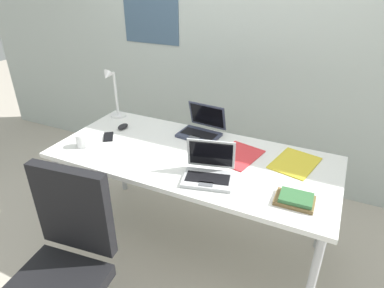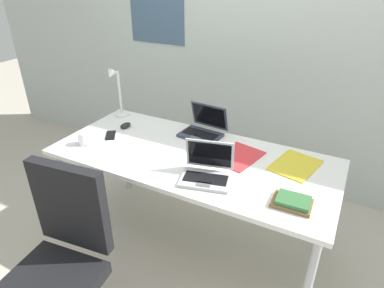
{
  "view_description": "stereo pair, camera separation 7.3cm",
  "coord_description": "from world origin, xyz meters",
  "px_view_note": "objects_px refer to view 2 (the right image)",
  "views": [
    {
      "loc": [
        0.78,
        -1.66,
        1.8
      ],
      "look_at": [
        0.0,
        0.0,
        0.82
      ],
      "focal_mm": 31.14,
      "sensor_mm": 36.0,
      "label": 1
    },
    {
      "loc": [
        0.85,
        -1.62,
        1.8
      ],
      "look_at": [
        0.0,
        0.0,
        0.82
      ],
      "focal_mm": 31.14,
      "sensor_mm": 36.0,
      "label": 2
    }
  ],
  "objects_px": {
    "laptop_mid_desk": "(203,129)",
    "computer_mouse": "(126,125)",
    "book_stack": "(292,202)",
    "office_chair": "(60,277)",
    "laptop_center": "(207,172)",
    "desk_lamp": "(117,93)",
    "coffee_mug": "(84,138)",
    "paper_folder_near_lamp": "(295,165)",
    "paper_folder_far_corner": "(238,156)",
    "cell_phone": "(111,135)"
  },
  "relations": [
    {
      "from": "desk_lamp",
      "to": "coffee_mug",
      "type": "height_order",
      "value": "desk_lamp"
    },
    {
      "from": "computer_mouse",
      "to": "book_stack",
      "type": "height_order",
      "value": "book_stack"
    },
    {
      "from": "paper_folder_far_corner",
      "to": "office_chair",
      "type": "xyz_separation_m",
      "value": [
        -0.56,
        -1.01,
        -0.35
      ]
    },
    {
      "from": "laptop_mid_desk",
      "to": "office_chair",
      "type": "bearing_deg",
      "value": -100.85
    },
    {
      "from": "paper_folder_far_corner",
      "to": "computer_mouse",
      "type": "bearing_deg",
      "value": 178.73
    },
    {
      "from": "laptop_center",
      "to": "paper_folder_near_lamp",
      "type": "bearing_deg",
      "value": 41.51
    },
    {
      "from": "computer_mouse",
      "to": "cell_phone",
      "type": "bearing_deg",
      "value": -88.74
    },
    {
      "from": "laptop_center",
      "to": "coffee_mug",
      "type": "height_order",
      "value": "laptop_center"
    },
    {
      "from": "desk_lamp",
      "to": "laptop_center",
      "type": "height_order",
      "value": "desk_lamp"
    },
    {
      "from": "computer_mouse",
      "to": "laptop_center",
      "type": "bearing_deg",
      "value": -17.68
    },
    {
      "from": "laptop_mid_desk",
      "to": "book_stack",
      "type": "distance_m",
      "value": 0.9
    },
    {
      "from": "office_chair",
      "to": "cell_phone",
      "type": "bearing_deg",
      "value": 111.52
    },
    {
      "from": "paper_folder_far_corner",
      "to": "laptop_mid_desk",
      "type": "bearing_deg",
      "value": 151.41
    },
    {
      "from": "laptop_center",
      "to": "computer_mouse",
      "type": "bearing_deg",
      "value": 158.37
    },
    {
      "from": "laptop_mid_desk",
      "to": "paper_folder_far_corner",
      "type": "relative_size",
      "value": 0.97
    },
    {
      "from": "book_stack",
      "to": "paper_folder_far_corner",
      "type": "distance_m",
      "value": 0.53
    },
    {
      "from": "computer_mouse",
      "to": "book_stack",
      "type": "xyz_separation_m",
      "value": [
        1.31,
        -0.35,
        0.0
      ]
    },
    {
      "from": "desk_lamp",
      "to": "laptop_mid_desk",
      "type": "xyz_separation_m",
      "value": [
        0.73,
        0.02,
        -0.15
      ]
    },
    {
      "from": "book_stack",
      "to": "coffee_mug",
      "type": "xyz_separation_m",
      "value": [
        -1.39,
        0.0,
        0.02
      ]
    },
    {
      "from": "desk_lamp",
      "to": "laptop_mid_desk",
      "type": "height_order",
      "value": "desk_lamp"
    },
    {
      "from": "laptop_mid_desk",
      "to": "office_chair",
      "type": "distance_m",
      "value": 1.27
    },
    {
      "from": "cell_phone",
      "to": "laptop_mid_desk",
      "type": "bearing_deg",
      "value": -5.26
    },
    {
      "from": "laptop_center",
      "to": "laptop_mid_desk",
      "type": "distance_m",
      "value": 0.55
    },
    {
      "from": "desk_lamp",
      "to": "cell_phone",
      "type": "distance_m",
      "value": 0.39
    },
    {
      "from": "cell_phone",
      "to": "book_stack",
      "type": "bearing_deg",
      "value": -42.81
    },
    {
      "from": "desk_lamp",
      "to": "coffee_mug",
      "type": "relative_size",
      "value": 3.54
    },
    {
      "from": "desk_lamp",
      "to": "laptop_center",
      "type": "relative_size",
      "value": 1.24
    },
    {
      "from": "cell_phone",
      "to": "coffee_mug",
      "type": "distance_m",
      "value": 0.2
    },
    {
      "from": "paper_folder_near_lamp",
      "to": "office_chair",
      "type": "height_order",
      "value": "office_chair"
    },
    {
      "from": "paper_folder_far_corner",
      "to": "office_chair",
      "type": "relative_size",
      "value": 0.32
    },
    {
      "from": "paper_folder_near_lamp",
      "to": "paper_folder_far_corner",
      "type": "relative_size",
      "value": 1.0
    },
    {
      "from": "paper_folder_near_lamp",
      "to": "desk_lamp",
      "type": "bearing_deg",
      "value": 175.95
    },
    {
      "from": "paper_folder_far_corner",
      "to": "coffee_mug",
      "type": "distance_m",
      "value": 1.03
    },
    {
      "from": "cell_phone",
      "to": "paper_folder_near_lamp",
      "type": "height_order",
      "value": "cell_phone"
    },
    {
      "from": "paper_folder_near_lamp",
      "to": "computer_mouse",
      "type": "bearing_deg",
      "value": -178.1
    },
    {
      "from": "paper_folder_far_corner",
      "to": "coffee_mug",
      "type": "bearing_deg",
      "value": -161.74
    },
    {
      "from": "paper_folder_near_lamp",
      "to": "paper_folder_far_corner",
      "type": "height_order",
      "value": "same"
    },
    {
      "from": "desk_lamp",
      "to": "coffee_mug",
      "type": "xyz_separation_m",
      "value": [
        0.09,
        -0.48,
        -0.15
      ]
    },
    {
      "from": "coffee_mug",
      "to": "office_chair",
      "type": "bearing_deg",
      "value": -59.1
    },
    {
      "from": "desk_lamp",
      "to": "laptop_center",
      "type": "bearing_deg",
      "value": -25.18
    },
    {
      "from": "cell_phone",
      "to": "paper_folder_far_corner",
      "type": "relative_size",
      "value": 0.44
    },
    {
      "from": "book_stack",
      "to": "office_chair",
      "type": "height_order",
      "value": "office_chair"
    },
    {
      "from": "computer_mouse",
      "to": "paper_folder_far_corner",
      "type": "bearing_deg",
      "value": 2.68
    },
    {
      "from": "cell_phone",
      "to": "coffee_mug",
      "type": "bearing_deg",
      "value": -146.31
    },
    {
      "from": "laptop_center",
      "to": "cell_phone",
      "type": "xyz_separation_m",
      "value": [
        -0.83,
        0.16,
        -0.04
      ]
    },
    {
      "from": "laptop_mid_desk",
      "to": "computer_mouse",
      "type": "relative_size",
      "value": 3.13
    },
    {
      "from": "laptop_center",
      "to": "paper_folder_near_lamp",
      "type": "relative_size",
      "value": 1.04
    },
    {
      "from": "book_stack",
      "to": "coffee_mug",
      "type": "height_order",
      "value": "coffee_mug"
    },
    {
      "from": "laptop_mid_desk",
      "to": "cell_phone",
      "type": "height_order",
      "value": "laptop_mid_desk"
    },
    {
      "from": "book_stack",
      "to": "computer_mouse",
      "type": "bearing_deg",
      "value": 165.19
    }
  ]
}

